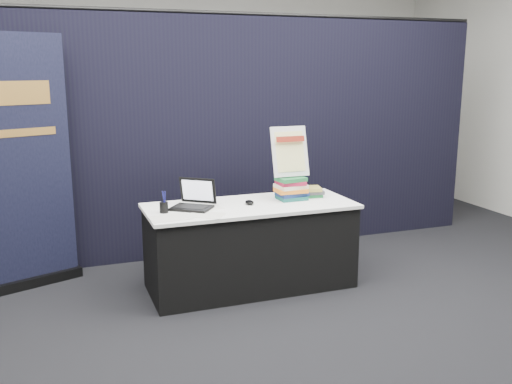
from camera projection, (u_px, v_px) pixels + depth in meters
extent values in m
plane|color=black|center=(274.00, 310.00, 4.57)|extent=(8.00, 8.00, 0.00)
cube|color=beige|center=(166.00, 78.00, 7.85)|extent=(8.00, 0.02, 3.50)
cube|color=black|center=(215.00, 138.00, 5.77)|extent=(6.00, 0.08, 2.40)
cube|color=black|center=(250.00, 247.00, 4.99)|extent=(1.76, 0.71, 0.72)
cube|color=white|center=(250.00, 206.00, 4.91)|extent=(1.80, 0.75, 0.03)
cube|color=black|center=(192.00, 208.00, 4.73)|extent=(0.39, 0.37, 0.02)
cube|color=black|center=(188.00, 191.00, 4.81)|extent=(0.29, 0.24, 0.22)
cube|color=white|center=(188.00, 191.00, 4.80)|extent=(0.24, 0.20, 0.18)
ellipsoid|color=black|center=(249.00, 202.00, 4.90)|extent=(0.08, 0.12, 0.04)
cube|color=silver|center=(170.00, 218.00, 4.46)|extent=(0.33, 0.25, 0.00)
cube|color=silver|center=(206.00, 215.00, 4.55)|extent=(0.34, 0.32, 0.00)
cube|color=silver|center=(204.00, 208.00, 4.77)|extent=(0.33, 0.26, 0.00)
cylinder|color=black|center=(164.00, 207.00, 4.61)|extent=(0.08, 0.08, 0.09)
cube|color=#165650|center=(291.00, 197.00, 5.09)|extent=(0.26, 0.20, 0.03)
cube|color=navy|center=(291.00, 194.00, 5.08)|extent=(0.26, 0.20, 0.03)
cube|color=orange|center=(291.00, 190.00, 5.07)|extent=(0.26, 0.20, 0.03)
cube|color=#ECE8C1|center=(291.00, 186.00, 5.07)|extent=(0.26, 0.20, 0.03)
cube|color=#A91B3C|center=(291.00, 183.00, 5.06)|extent=(0.26, 0.20, 0.03)
cube|color=#1D6F37|center=(291.00, 179.00, 5.05)|extent=(0.26, 0.20, 0.03)
cube|color=#1D6F37|center=(309.00, 195.00, 5.19)|extent=(0.24, 0.20, 0.03)
cube|color=#444449|center=(309.00, 192.00, 5.18)|extent=(0.24, 0.20, 0.03)
cube|color=#A99943|center=(309.00, 189.00, 5.18)|extent=(0.24, 0.20, 0.03)
cube|color=black|center=(292.00, 175.00, 5.03)|extent=(0.22, 0.02, 0.01)
cylinder|color=black|center=(279.00, 160.00, 5.05)|extent=(0.01, 0.11, 0.32)
cylinder|color=black|center=(297.00, 159.00, 5.11)|extent=(0.01, 0.11, 0.32)
cube|color=silver|center=(290.00, 151.00, 5.03)|extent=(0.34, 0.13, 0.43)
cube|color=#F8F19B|center=(290.00, 152.00, 5.02)|extent=(0.27, 0.10, 0.35)
cube|color=maroon|center=(290.00, 139.00, 4.99)|extent=(0.27, 0.02, 0.05)
cube|color=black|center=(30.00, 282.00, 5.04)|extent=(0.90, 0.42, 0.09)
cube|color=black|center=(20.00, 165.00, 4.83)|extent=(0.83, 0.33, 2.19)
cube|color=#C1873C|center=(13.00, 93.00, 4.68)|extent=(0.57, 0.22, 0.20)
cube|color=#C1873C|center=(17.00, 133.00, 4.75)|extent=(0.62, 0.23, 0.07)
cylinder|color=black|center=(269.00, 237.00, 5.78)|extent=(0.02, 0.02, 0.44)
cylinder|color=black|center=(304.00, 233.00, 5.92)|extent=(0.02, 0.02, 0.44)
cylinder|color=black|center=(256.00, 227.00, 6.14)|extent=(0.02, 0.02, 0.44)
cylinder|color=black|center=(289.00, 223.00, 6.28)|extent=(0.02, 0.02, 0.44)
cube|color=black|center=(280.00, 208.00, 5.98)|extent=(0.55, 0.55, 0.04)
cube|color=black|center=(273.00, 170.00, 6.08)|extent=(0.37, 0.19, 0.16)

